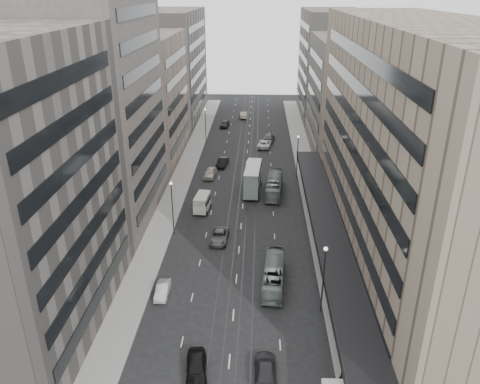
% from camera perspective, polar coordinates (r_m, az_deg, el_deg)
% --- Properties ---
extents(ground, '(220.00, 220.00, 0.00)m').
position_cam_1_polar(ground, '(58.21, -0.48, -11.09)').
color(ground, black).
rests_on(ground, ground).
extents(sidewalk_right, '(4.00, 125.00, 0.15)m').
position_cam_1_polar(sidewalk_right, '(91.94, 8.20, 2.33)').
color(sidewalk_right, gray).
rests_on(sidewalk_right, ground).
extents(sidewalk_left, '(4.00, 125.00, 0.15)m').
position_cam_1_polar(sidewalk_left, '(92.60, -6.75, 2.57)').
color(sidewalk_left, gray).
rests_on(sidewalk_left, ground).
extents(department_store, '(19.20, 60.00, 30.00)m').
position_cam_1_polar(department_store, '(61.64, 20.29, 4.97)').
color(department_store, gray).
rests_on(department_store, ground).
extents(building_right_mid, '(15.00, 28.00, 24.00)m').
position_cam_1_polar(building_right_mid, '(103.72, 13.19, 11.30)').
color(building_right_mid, '#47413D').
rests_on(building_right_mid, ground).
extents(building_right_far, '(15.00, 32.00, 28.00)m').
position_cam_1_polar(building_right_far, '(132.52, 11.03, 14.96)').
color(building_right_far, slate).
rests_on(building_right_far, ground).
extents(building_left_a, '(15.00, 28.00, 30.00)m').
position_cam_1_polar(building_left_a, '(49.88, -26.56, -0.36)').
color(building_left_a, slate).
rests_on(building_left_a, ground).
extents(building_left_b, '(15.00, 26.00, 34.00)m').
position_cam_1_polar(building_left_b, '(72.76, -17.16, 9.79)').
color(building_left_b, '#47413D').
rests_on(building_left_b, ground).
extents(building_left_c, '(15.00, 28.00, 25.00)m').
position_cam_1_polar(building_left_c, '(98.96, -11.89, 11.13)').
color(building_left_c, slate).
rests_on(building_left_c, ground).
extents(building_left_d, '(15.00, 38.00, 28.00)m').
position_cam_1_polar(building_left_d, '(130.41, -8.49, 14.99)').
color(building_left_d, slate).
rests_on(building_left_d, ground).
extents(lamp_right_near, '(0.44, 0.44, 8.32)m').
position_cam_1_polar(lamp_right_near, '(51.60, 10.18, -9.60)').
color(lamp_right_near, '#262628').
rests_on(lamp_right_near, ground).
extents(lamp_right_far, '(0.44, 0.44, 8.32)m').
position_cam_1_polar(lamp_right_far, '(87.64, 7.04, 4.89)').
color(lamp_right_far, '#262628').
rests_on(lamp_right_far, ground).
extents(lamp_left_near, '(0.44, 0.44, 8.32)m').
position_cam_1_polar(lamp_left_near, '(67.10, -8.28, -1.23)').
color(lamp_left_near, '#262628').
rests_on(lamp_left_near, ground).
extents(lamp_left_far, '(0.44, 0.44, 8.32)m').
position_cam_1_polar(lamp_left_far, '(107.18, -4.24, 8.50)').
color(lamp_left_far, '#262628').
rests_on(lamp_left_far, ground).
extents(bus_near, '(3.05, 9.98, 2.74)m').
position_cam_1_polar(bus_near, '(57.50, 4.13, -10.00)').
color(bus_near, gray).
rests_on(bus_near, ground).
extents(bus_far, '(3.39, 10.82, 2.97)m').
position_cam_1_polar(bus_far, '(81.70, 4.20, 0.79)').
color(bus_far, gray).
rests_on(bus_far, ground).
extents(double_decker, '(3.20, 9.00, 4.85)m').
position_cam_1_polar(double_decker, '(81.53, 1.57, 1.66)').
color(double_decker, gray).
rests_on(double_decker, ground).
extents(panel_van, '(2.60, 4.66, 2.82)m').
position_cam_1_polar(panel_van, '(75.24, -4.62, -1.26)').
color(panel_van, silver).
rests_on(panel_van, ground).
extents(sedan_0, '(2.47, 4.98, 1.63)m').
position_cam_1_polar(sedan_0, '(46.59, -5.34, -20.50)').
color(sedan_0, black).
rests_on(sedan_0, ground).
extents(sedan_1, '(1.49, 4.10, 1.34)m').
position_cam_1_polar(sedan_1, '(56.69, -9.42, -11.70)').
color(sedan_1, '#BCBCB7').
rests_on(sedan_1, ground).
extents(sedan_2, '(2.68, 5.33, 1.45)m').
position_cam_1_polar(sedan_2, '(66.84, -2.56, -5.41)').
color(sedan_2, '#58585A').
rests_on(sedan_2, ground).
extents(sedan_3, '(2.13, 5.12, 1.48)m').
position_cam_1_polar(sedan_3, '(46.40, 3.12, -20.77)').
color(sedan_3, black).
rests_on(sedan_3, ground).
extents(sedan_4, '(2.47, 5.19, 1.71)m').
position_cam_1_polar(sedan_4, '(89.02, -3.68, 2.34)').
color(sedan_4, beige).
rests_on(sedan_4, ground).
extents(sedan_5, '(2.39, 5.16, 1.64)m').
position_cam_1_polar(sedan_5, '(94.47, -2.15, 3.64)').
color(sedan_5, black).
rests_on(sedan_5, ground).
extents(sedan_6, '(3.48, 6.34, 1.68)m').
position_cam_1_polar(sedan_6, '(106.02, 3.01, 5.90)').
color(sedan_6, white).
rests_on(sedan_6, ground).
extents(sedan_7, '(3.04, 5.96, 1.66)m').
position_cam_1_polar(sedan_7, '(110.84, 3.53, 6.68)').
color(sedan_7, '#5D5D60').
rests_on(sedan_7, ground).
extents(sedan_8, '(2.51, 5.09, 1.67)m').
position_cam_1_polar(sedan_8, '(121.98, -1.85, 8.31)').
color(sedan_8, '#29292C').
rests_on(sedan_8, ground).
extents(sedan_9, '(2.14, 5.33, 1.72)m').
position_cam_1_polar(sedan_9, '(130.74, 0.43, 9.39)').
color(sedan_9, '#BDAE9D').
rests_on(sedan_9, ground).
extents(pedestrian, '(0.85, 0.75, 1.95)m').
position_cam_1_polar(pedestrian, '(45.76, 12.24, -21.52)').
color(pedestrian, black).
rests_on(pedestrian, sidewalk_right).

